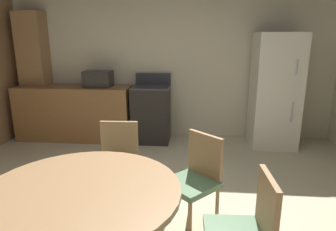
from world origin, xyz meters
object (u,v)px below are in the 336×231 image
object	(u,v)px
dining_table	(82,210)
chair_north	(118,160)
microwave	(98,79)
chair_northeast	(196,176)
refrigerator	(275,91)
oven_range	(151,113)
chair_east	(247,229)

from	to	relation	value
dining_table	chair_north	distance (m)	1.06
dining_table	microwave	bearing A→B (deg)	105.59
microwave	chair_northeast	xyz separation A→B (m)	(1.60, -2.33, -0.53)
refrigerator	microwave	distance (m)	2.83
chair_north	oven_range	bearing A→B (deg)	176.41
oven_range	microwave	xyz separation A→B (m)	(-0.87, -0.00, 0.56)
oven_range	chair_northeast	xyz separation A→B (m)	(0.73, -2.34, 0.03)
refrigerator	chair_east	xyz separation A→B (m)	(-0.90, -3.01, -0.38)
refrigerator	chair_east	size ratio (longest dim) A/B	2.02
oven_range	dining_table	distance (m)	3.10
dining_table	chair_east	size ratio (longest dim) A/B	1.47
chair_east	microwave	bearing A→B (deg)	-59.98
oven_range	dining_table	xyz separation A→B (m)	(-0.01, -3.10, 0.14)
dining_table	chair_northeast	distance (m)	1.06
chair_east	dining_table	bearing A→B (deg)	0.00
refrigerator	dining_table	xyz separation A→B (m)	(-1.96, -3.05, -0.27)
refrigerator	dining_table	size ratio (longest dim) A/B	1.38
oven_range	chair_north	bearing A→B (deg)	-91.39
microwave	dining_table	distance (m)	3.24
dining_table	oven_range	bearing A→B (deg)	89.83
chair_northeast	microwave	bearing A→B (deg)	-101.62
refrigerator	microwave	bearing A→B (deg)	178.98
oven_range	chair_northeast	distance (m)	2.45
refrigerator	dining_table	world-z (taller)	refrigerator
chair_east	chair_northeast	xyz separation A→B (m)	(-0.32, 0.72, 0.00)
microwave	chair_east	size ratio (longest dim) A/B	0.51
microwave	chair_north	distance (m)	2.26
oven_range	chair_east	distance (m)	3.23
refrigerator	chair_east	distance (m)	3.16
microwave	chair_north	size ratio (longest dim) A/B	0.51
microwave	chair_north	bearing A→B (deg)	-67.99
chair_northeast	oven_range	bearing A→B (deg)	-118.78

